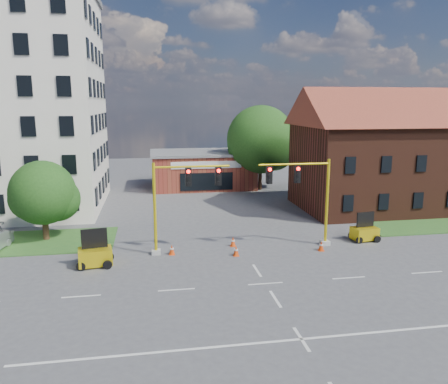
# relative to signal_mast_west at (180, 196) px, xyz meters

# --- Properties ---
(ground) EXTENTS (120.00, 120.00, 0.00)m
(ground) POSITION_rel_signal_mast_west_xyz_m (4.36, -6.00, -3.92)
(ground) COLOR #474649
(ground) RESTS_ON ground
(grass_verge_ne) EXTENTS (14.00, 4.00, 0.08)m
(grass_verge_ne) POSITION_rel_signal_mast_west_xyz_m (22.36, 3.00, -3.88)
(grass_verge_ne) COLOR #265821
(grass_verge_ne) RESTS_ON ground
(lane_markings) EXTENTS (60.00, 36.00, 0.01)m
(lane_markings) POSITION_rel_signal_mast_west_xyz_m (4.36, -9.00, -3.91)
(lane_markings) COLOR silver
(lane_markings) RESTS_ON ground
(brick_shop) EXTENTS (12.40, 8.40, 4.30)m
(brick_shop) POSITION_rel_signal_mast_west_xyz_m (4.36, 23.99, -1.76)
(brick_shop) COLOR maroon
(brick_shop) RESTS_ON ground
(townhouse_row) EXTENTS (21.00, 11.00, 11.50)m
(townhouse_row) POSITION_rel_signal_mast_west_xyz_m (22.36, 10.00, 2.01)
(townhouse_row) COLOR #482215
(townhouse_row) RESTS_ON ground
(tree_large) EXTENTS (8.30, 7.90, 9.82)m
(tree_large) POSITION_rel_signal_mast_west_xyz_m (11.26, 21.08, 1.71)
(tree_large) COLOR #3A2715
(tree_large) RESTS_ON ground
(tree_nw_front) EXTENTS (4.93, 4.70, 5.94)m
(tree_nw_front) POSITION_rel_signal_mast_west_xyz_m (-9.41, 4.58, -0.48)
(tree_nw_front) COLOR #3A2715
(tree_nw_front) RESTS_ON ground
(signal_mast_west) EXTENTS (5.30, 0.60, 6.20)m
(signal_mast_west) POSITION_rel_signal_mast_west_xyz_m (0.00, 0.00, 0.00)
(signal_mast_west) COLOR #999893
(signal_mast_west) RESTS_ON ground
(signal_mast_east) EXTENTS (5.30, 0.60, 6.20)m
(signal_mast_east) POSITION_rel_signal_mast_west_xyz_m (8.71, 0.00, 0.00)
(signal_mast_east) COLOR #999893
(signal_mast_east) RESTS_ON ground
(trailer_west) EXTENTS (2.20, 1.64, 2.29)m
(trailer_west) POSITION_rel_signal_mast_west_xyz_m (-5.41, -1.55, -3.20)
(trailer_west) COLOR yellow
(trailer_west) RESTS_ON ground
(trailer_east) EXTENTS (1.96, 1.45, 2.05)m
(trailer_east) POSITION_rel_signal_mast_west_xyz_m (13.62, 0.51, -3.28)
(trailer_east) COLOR yellow
(trailer_east) RESTS_ON ground
(cone_a) EXTENTS (0.40, 0.40, 0.70)m
(cone_a) POSITION_rel_signal_mast_west_xyz_m (-0.60, -0.26, -3.58)
(cone_a) COLOR #D63D0B
(cone_a) RESTS_ON ground
(cone_b) EXTENTS (0.40, 0.40, 0.70)m
(cone_b) POSITION_rel_signal_mast_west_xyz_m (3.77, 0.77, -3.58)
(cone_b) COLOR #D63D0B
(cone_b) RESTS_ON ground
(cone_c) EXTENTS (0.40, 0.40, 0.70)m
(cone_c) POSITION_rel_signal_mast_west_xyz_m (3.60, -1.21, -3.58)
(cone_c) COLOR #D63D0B
(cone_c) RESTS_ON ground
(cone_d) EXTENTS (0.40, 0.40, 0.70)m
(cone_d) POSITION_rel_signal_mast_west_xyz_m (9.58, -1.17, -3.58)
(cone_d) COLOR #D63D0B
(cone_d) RESTS_ON ground
(pickup_white) EXTENTS (5.82, 3.64, 1.50)m
(pickup_white) POSITION_rel_signal_mast_west_xyz_m (17.66, 7.65, -3.17)
(pickup_white) COLOR white
(pickup_white) RESTS_ON ground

